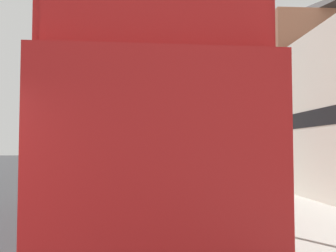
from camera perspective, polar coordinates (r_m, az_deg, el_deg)
The scene contains 7 objects.
ground_plane at distance 23.79m, azimuth -10.12°, elevation -7.56°, with size 144.00×144.00×0.00m, color #333335.
sidewalk at distance 21.01m, azimuth 6.61°, elevation -7.98°, with size 3.52×108.00×0.14m.
brick_terrace_rear at distance 27.24m, azimuth 14.49°, elevation 3.93°, with size 6.00×20.36×10.32m.
tour_bus at distance 8.73m, azimuth -3.97°, elevation -3.37°, with size 2.89×10.12×3.96m.
parked_car_ahead_of_bus at distance 16.33m, azimuth -0.53°, elevation -7.08°, with size 1.86×4.02×1.56m.
lamp_post_nearest at distance 8.59m, azimuth 13.23°, elevation 6.25°, with size 0.35×0.35×4.47m.
lamp_post_second at distance 16.14m, azimuth 4.98°, elevation 1.57°, with size 0.35×0.35×4.36m.
Camera 1 is at (2.53, -2.59, 1.85)m, focal length 42.00 mm.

